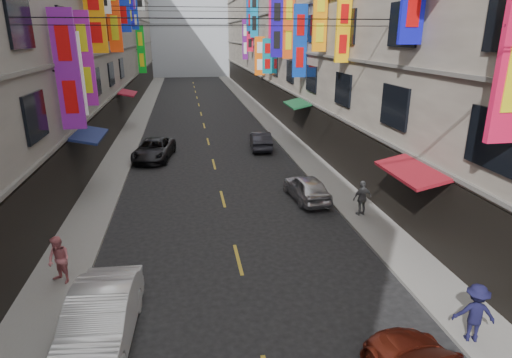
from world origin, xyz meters
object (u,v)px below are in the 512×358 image
object	(u,v)px
car_left_mid	(100,321)
car_left_far	(154,149)
scooter_far_right	(309,192)
pedestrian_rfar	(362,198)
pedestrian_lfar	(59,260)
car_right_far	(261,140)
pedestrian_rnear	(475,313)
car_right_mid	(307,187)

from	to	relation	value
car_left_mid	car_left_far	xyz separation A→B (m)	(0.32, 17.62, -0.09)
scooter_far_right	pedestrian_rfar	distance (m)	2.89
car_left_mid	pedestrian_lfar	world-z (taller)	pedestrian_lfar
scooter_far_right	pedestrian_lfar	bearing A→B (deg)	15.18
car_right_far	car_left_mid	bearing A→B (deg)	73.30
car_left_mid	pedestrian_rfar	xyz separation A→B (m)	(9.79, 6.65, 0.17)
pedestrian_rnear	pedestrian_rfar	distance (m)	8.13
car_right_mid	car_right_far	world-z (taller)	car_right_far
pedestrian_rnear	scooter_far_right	bearing A→B (deg)	-64.68
car_right_far	pedestrian_rfar	xyz separation A→B (m)	(2.29, -12.37, 0.28)
scooter_far_right	pedestrian_rfar	xyz separation A→B (m)	(1.68, -2.31, 0.46)
car_left_mid	pedestrian_rnear	xyz separation A→B (m)	(9.40, -1.48, 0.18)
car_left_mid	car_right_far	distance (m)	20.45
pedestrian_lfar	pedestrian_rnear	xyz separation A→B (m)	(11.14, -4.59, 0.01)
car_left_far	car_right_mid	bearing A→B (deg)	-38.52
car_left_far	pedestrian_rnear	size ratio (longest dim) A/B	2.89
car_right_far	pedestrian_lfar	xyz separation A→B (m)	(-9.25, -15.91, 0.28)
scooter_far_right	car_right_far	distance (m)	10.08
pedestrian_rnear	pedestrian_rfar	world-z (taller)	pedestrian_rnear
car_left_mid	car_left_far	distance (m)	17.62
scooter_far_right	car_right_mid	distance (m)	0.25
pedestrian_rnear	car_right_far	bearing A→B (deg)	-66.45
car_right_far	pedestrian_rnear	distance (m)	20.59
car_right_far	pedestrian_lfar	size ratio (longest dim) A/B	2.40
pedestrian_rfar	car_left_far	bearing A→B (deg)	-61.69
car_left_mid	car_right_mid	distance (m)	12.12
car_right_far	pedestrian_rnear	size ratio (longest dim) A/B	2.36
car_left_far	scooter_far_right	bearing A→B (deg)	-38.61
scooter_far_right	car_left_far	world-z (taller)	car_left_far
car_left_mid	car_right_far	world-z (taller)	car_left_mid
car_left_far	pedestrian_rnear	bearing A→B (deg)	-55.16
scooter_far_right	car_right_far	bearing A→B (deg)	-102.06
pedestrian_lfar	car_left_far	bearing A→B (deg)	117.86
car_left_far	car_right_far	bearing A→B (deg)	20.48
car_left_mid	car_right_far	bearing A→B (deg)	71.48
scooter_far_right	pedestrian_rfar	world-z (taller)	pedestrian_rfar
pedestrian_lfar	pedestrian_rfar	xyz separation A→B (m)	(11.53, 3.53, -0.00)
pedestrian_lfar	car_left_mid	bearing A→B (deg)	-24.82
pedestrian_rnear	pedestrian_rfar	bearing A→B (deg)	-74.47
car_right_far	pedestrian_rnear	bearing A→B (deg)	100.11
car_right_far	pedestrian_rfar	world-z (taller)	pedestrian_rfar
pedestrian_lfar	pedestrian_rnear	size ratio (longest dim) A/B	0.98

